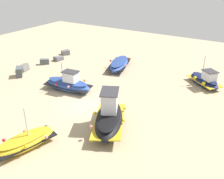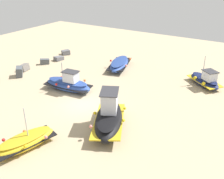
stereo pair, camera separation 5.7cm
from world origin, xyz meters
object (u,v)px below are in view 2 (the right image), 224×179
(fishing_boat_1, at_px, (205,80))
(fishing_boat_4, at_px, (26,142))
(fishing_boat_2, at_px, (119,64))
(fishing_boat_0, at_px, (109,118))
(fishing_boat_3, at_px, (68,84))

(fishing_boat_1, height_order, fishing_boat_4, fishing_boat_1)
(fishing_boat_2, bearing_deg, fishing_boat_4, -8.29)
(fishing_boat_2, bearing_deg, fishing_boat_0, 10.36)
(fishing_boat_1, bearing_deg, fishing_boat_3, -104.01)
(fishing_boat_2, relative_size, fishing_boat_4, 1.23)
(fishing_boat_1, relative_size, fishing_boat_3, 0.81)
(fishing_boat_0, height_order, fishing_boat_4, fishing_boat_4)
(fishing_boat_2, xyz_separation_m, fishing_boat_3, (-8.35, 1.16, 0.17))
(fishing_boat_4, bearing_deg, fishing_boat_1, 169.75)
(fishing_boat_2, xyz_separation_m, fishing_boat_4, (-17.21, -2.49, -0.02))
(fishing_boat_2, height_order, fishing_boat_4, fishing_boat_4)
(fishing_boat_4, bearing_deg, fishing_boat_0, 159.43)
(fishing_boat_0, height_order, fishing_boat_1, fishing_boat_1)
(fishing_boat_0, relative_size, fishing_boat_3, 1.10)
(fishing_boat_1, xyz_separation_m, fishing_boat_4, (-17.48, 7.94, -0.10))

